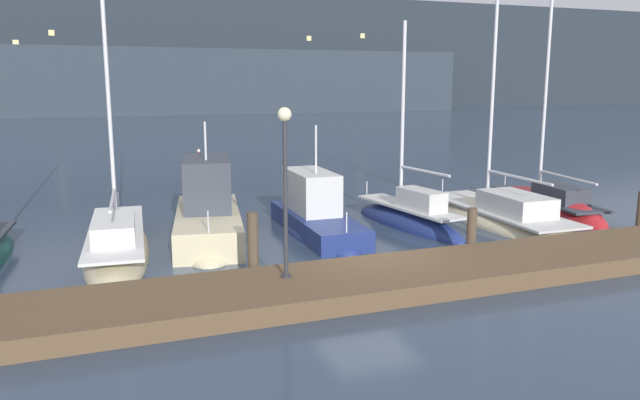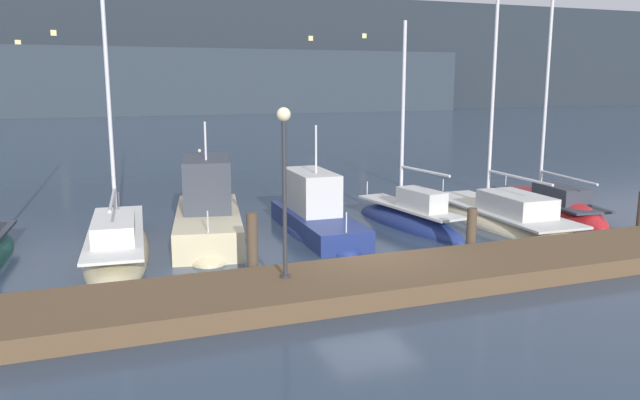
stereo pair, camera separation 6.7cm
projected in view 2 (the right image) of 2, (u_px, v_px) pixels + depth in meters
ground_plane at (367, 267)px, 16.95m from camera, size 400.00×400.00×0.00m
dock at (397, 277)px, 15.32m from camera, size 26.00×2.80×0.45m
mooring_pile_1 at (252, 247)px, 15.59m from camera, size 0.28×0.28×1.76m
mooring_pile_2 at (471, 232)px, 17.86m from camera, size 0.28×0.28×1.42m
sailboat_berth_2 at (117, 247)px, 18.41m from camera, size 2.49×8.44×10.97m
motorboat_berth_3 at (208, 223)px, 20.02m from camera, size 3.31×6.95×4.33m
motorboat_berth_4 at (316, 222)px, 20.75m from camera, size 2.03×6.32×4.10m
sailboat_berth_5 at (409, 222)px, 21.64m from camera, size 2.03×5.96×7.57m
sailboat_berth_6 at (499, 219)px, 22.30m from camera, size 2.65×8.44×10.81m
sailboat_berth_7 at (548, 209)px, 24.22m from camera, size 2.72×7.12×9.26m
channel_buoy at (200, 172)px, 30.29m from camera, size 1.31×1.31×1.75m
dock_lamppost at (284, 165)px, 14.12m from camera, size 0.32×0.32×3.95m
hillside_backdrop at (106, 57)px, 99.14m from camera, size 240.00×23.00×18.98m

